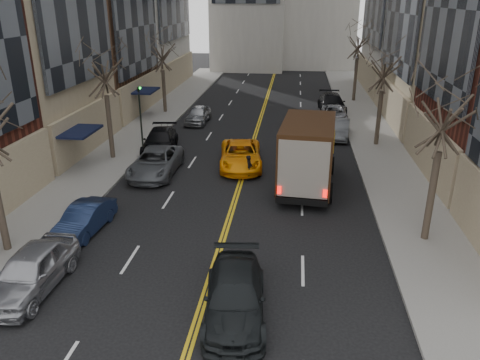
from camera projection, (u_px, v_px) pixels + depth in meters
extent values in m
cube|color=slate|center=(143.00, 130.00, 37.20)|extent=(4.00, 66.00, 0.15)
cube|color=slate|center=(374.00, 137.00, 35.24)|extent=(4.00, 66.00, 0.15)
cube|color=black|center=(78.00, 131.00, 28.14)|extent=(2.00, 3.00, 0.15)
cube|color=black|center=(66.00, 148.00, 28.62)|extent=(0.20, 3.00, 2.50)
cube|color=black|center=(144.00, 91.00, 40.14)|extent=(2.00, 3.00, 0.15)
cube|color=black|center=(135.00, 102.00, 40.62)|extent=(0.20, 3.00, 2.50)
cylinder|color=#382D23|center=(110.00, 127.00, 29.94)|extent=(0.30, 0.30, 4.05)
cylinder|color=#382D23|center=(164.00, 91.00, 42.00)|extent=(0.30, 0.30, 3.69)
cylinder|color=#382D23|center=(431.00, 196.00, 19.73)|extent=(0.30, 0.30, 3.96)
cylinder|color=#382D23|center=(379.00, 118.00, 32.69)|extent=(0.30, 0.30, 3.78)
cylinder|color=#382D23|center=(355.00, 80.00, 46.47)|extent=(0.30, 0.30, 4.14)
cylinder|color=black|center=(141.00, 122.00, 31.68)|extent=(0.12, 0.12, 3.80)
imported|color=black|center=(138.00, 87.00, 30.81)|extent=(0.15, 0.18, 0.90)
sphere|color=#0CE526|center=(140.00, 88.00, 30.72)|extent=(0.14, 0.14, 0.14)
cube|color=black|center=(306.00, 176.00, 26.10)|extent=(3.05, 7.32, 0.33)
cube|color=black|center=(311.00, 144.00, 28.07)|extent=(2.77, 2.11, 2.34)
cube|color=black|center=(307.00, 152.00, 24.94)|extent=(3.13, 5.67, 3.35)
cube|color=black|center=(301.00, 201.00, 22.97)|extent=(2.57, 0.42, 0.33)
cube|color=red|center=(279.00, 190.00, 22.97)|extent=(0.21, 0.08, 0.39)
cube|color=red|center=(325.00, 194.00, 22.56)|extent=(0.21, 0.08, 0.39)
cube|color=gold|center=(282.00, 139.00, 25.00)|extent=(0.13, 1.00, 1.00)
cube|color=gold|center=(334.00, 141.00, 24.49)|extent=(0.13, 1.00, 1.00)
cylinder|color=black|center=(287.00, 163.00, 28.50)|extent=(0.40, 1.09, 1.07)
cylinder|color=black|center=(331.00, 165.00, 28.01)|extent=(0.40, 1.09, 1.07)
cylinder|color=black|center=(279.00, 189.00, 24.65)|extent=(0.40, 1.09, 1.07)
cylinder|color=black|center=(329.00, 193.00, 24.15)|extent=(0.40, 1.09, 1.07)
imported|color=black|center=(235.00, 296.00, 15.55)|extent=(2.49, 5.11, 1.43)
cube|color=black|center=(238.00, 270.00, 16.00)|extent=(0.13, 0.04, 0.09)
cube|color=blue|center=(237.00, 270.00, 15.97)|extent=(0.10, 0.01, 0.06)
imported|color=#FF9A0A|center=(241.00, 155.00, 29.12)|extent=(3.15, 5.69, 1.51)
imported|color=black|center=(249.00, 168.00, 27.02)|extent=(0.40, 0.58, 1.50)
imported|color=#A3A4AA|center=(31.00, 270.00, 16.86)|extent=(1.98, 4.70, 1.59)
imported|color=#121D3A|center=(84.00, 219.00, 21.06)|extent=(1.70, 4.01, 1.29)
imported|color=#4F5257|center=(156.00, 162.00, 27.91)|extent=(2.53, 5.41, 1.50)
imported|color=black|center=(160.00, 141.00, 32.05)|extent=(2.64, 5.29, 1.47)
imported|color=#96989D|center=(198.00, 115.00, 39.21)|extent=(1.80, 4.18, 1.41)
imported|color=#4A4D51|center=(339.00, 129.00, 35.05)|extent=(1.94, 4.26, 1.36)
imported|color=#A3A5AB|center=(334.00, 114.00, 39.75)|extent=(2.30, 4.70, 1.29)
imported|color=black|center=(332.00, 103.00, 42.86)|extent=(2.53, 5.63, 1.60)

